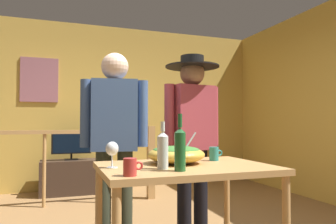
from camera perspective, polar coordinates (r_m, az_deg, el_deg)
The scene contains 15 objects.
back_wall at distance 5.49m, azimuth -10.63°, elevation 1.00°, with size 5.32×0.10×2.73m, color gold.
side_wall_right at distance 4.91m, azimuth 25.97°, elevation 1.53°, with size 0.10×4.22×2.73m, color gold.
framed_picture at distance 5.41m, azimuth -22.21°, elevation 5.41°, with size 0.56×0.03×0.70m, color #A16471.
stair_railing at distance 4.42m, azimuth -14.90°, elevation -7.44°, with size 2.95×0.10×1.04m.
tv_console at distance 5.14m, azimuth -17.11°, elevation -11.14°, with size 0.90×0.40×0.51m, color #38281E.
flat_screen_tv at distance 5.05m, azimuth -17.03°, elevation -5.47°, with size 0.58×0.12×0.43m.
serving_table at distance 2.18m, azimuth 3.09°, elevation -11.83°, with size 1.13×0.81×0.79m.
salad_bowl at distance 2.23m, azimuth 1.50°, elevation -7.53°, with size 0.40×0.40×0.22m.
wine_glass at distance 2.04m, azimuth -10.07°, elevation -6.73°, with size 0.08×0.08×0.17m.
wine_bottle_clear at distance 1.96m, azimuth -0.95°, elevation -6.76°, with size 0.07×0.07×0.29m.
wine_bottle_green at distance 1.88m, azimuth 2.18°, elevation -6.52°, with size 0.07×0.07×0.34m.
mug_red at distance 1.73m, azimuth -6.81°, elevation -9.84°, with size 0.11×0.07×0.10m.
mug_teal at distance 2.43m, azimuth 8.34°, elevation -7.47°, with size 0.11×0.07×0.10m.
person_standing_left at distance 2.72m, azimuth -9.65°, elevation -3.78°, with size 0.56×0.28×1.68m.
person_standing_right at distance 2.93m, azimuth 4.43°, elevation -3.02°, with size 0.57×0.50×1.70m.
Camera 1 is at (-0.82, -2.61, 1.08)m, focal length 33.72 mm.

